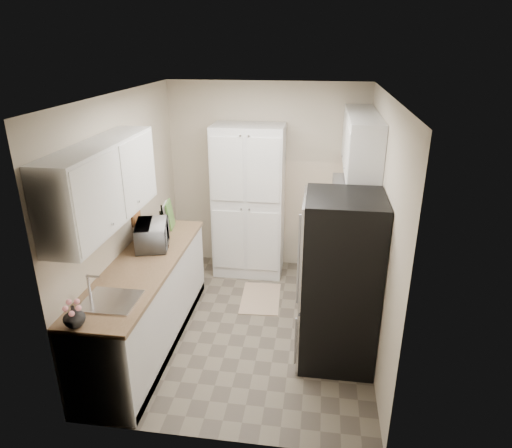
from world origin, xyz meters
The scene contains 16 objects.
ground centered at (0.00, 0.00, 0.00)m, with size 3.20×3.20×0.00m, color #665B4C.
room_shell centered at (-0.02, -0.01, 1.63)m, with size 2.64×3.24×2.52m.
pantry_cabinet centered at (-0.20, 1.32, 1.00)m, with size 0.90×0.55×2.00m, color silver.
base_cabinet_left centered at (-0.99, -0.43, 0.44)m, with size 0.60×2.30×0.88m, color silver.
countertop_left centered at (-0.99, -0.43, 0.90)m, with size 0.63×2.33×0.04m, color #846647.
base_cabinet_right centered at (0.99, 1.19, 0.44)m, with size 0.60×0.80×0.88m, color silver.
countertop_right centered at (0.99, 1.19, 0.90)m, with size 0.63×0.83×0.04m, color #846647.
electric_range centered at (0.97, 0.39, 0.48)m, with size 0.71×0.78×1.13m.
refrigerator centered at (0.94, -0.41, 0.85)m, with size 0.70×0.72×1.70m, color #B7B7BC.
microwave centered at (-1.02, -0.04, 1.05)m, with size 0.48×0.32×0.26m, color #B7B6BB.
wine_bottle centered at (-1.09, 0.48, 1.05)m, with size 0.07×0.07×0.26m, color black.
flower_vase centered at (-1.11, -1.52, 1.01)m, with size 0.17×0.17×0.17m, color white.
cutting_board centered at (-1.00, 0.51, 1.08)m, with size 0.02×0.26×0.32m, color #568C3E.
toaster_oven centered at (0.94, 1.14, 1.02)m, with size 0.29×0.36×0.21m, color #A3A3A7.
fruit_basket centered at (0.95, 1.12, 1.18)m, with size 0.24×0.24×0.10m, color orange, non-canonical shape.
kitchen_mat centered at (0.06, 0.57, 0.01)m, with size 0.46×0.74×0.01m, color tan.
Camera 1 is at (0.69, -4.26, 2.97)m, focal length 32.00 mm.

